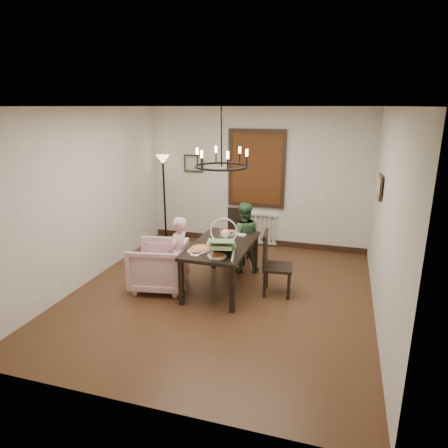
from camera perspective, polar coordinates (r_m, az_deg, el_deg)
The scene contains 17 objects.
room_shell at distance 6.12m, azimuth 0.46°, elevation 3.25°, with size 4.51×5.00×2.81m.
dining_table at distance 6.26m, azimuth -0.34°, elevation -3.56°, with size 0.90×1.59×0.74m.
chair_far at distance 7.38m, azimuth 1.83°, elevation -1.73°, with size 0.44×0.44×0.99m, color black, non-canonical shape.
chair_right at distance 6.16m, azimuth 7.72°, elevation -5.61°, with size 0.44×0.44×1.00m, color black, non-canonical shape.
armchair at distance 6.44m, azimuth -9.33°, elevation -5.86°, with size 0.81×0.84×0.76m, color beige.
elderly_woman at distance 6.16m, azimuth -6.52°, elevation -5.48°, with size 0.37×0.24×1.02m, color #ECA7B6.
seated_man at distance 6.98m, azimuth 2.78°, elevation -2.70°, with size 0.50×0.39×1.02m, color #375D39.
baby_bouncer at distance 5.71m, azimuth -0.20°, elevation -2.66°, with size 0.41×0.57×0.37m, color #B1E19B, non-canonical shape.
salad_bowl at distance 6.10m, azimuth -1.15°, elevation -2.85°, with size 0.33×0.33×0.08m, color white.
pizza_platter at distance 5.97m, azimuth -3.38°, elevation -3.52°, with size 0.32×0.32×0.04m, color tan.
drinking_glass at distance 6.29m, azimuth 0.99°, elevation -1.88°, with size 0.08×0.08×0.16m, color silver.
window_blinds at distance 8.08m, azimuth 4.67°, elevation 7.88°, with size 1.00×0.03×1.40m, color #572A11.
radiator at distance 8.38m, azimuth 4.50°, elevation -0.58°, with size 0.92×0.12×0.62m, color silver, non-canonical shape.
picture_back at distance 8.47m, azimuth -4.38°, elevation 8.63°, with size 0.42×0.03×0.36m, color black.
picture_right at distance 6.38m, azimuth 21.38°, elevation 4.95°, with size 0.42×0.03×0.36m, color black.
floor_lamp at distance 8.53m, azimuth -8.50°, elevation 3.42°, with size 0.30×0.30×1.80m, color black, non-canonical shape.
chandelier at distance 5.94m, azimuth -0.36°, elevation 8.24°, with size 0.80×0.80×0.04m, color black.
Camera 1 is at (1.67, -5.35, 2.81)m, focal length 32.00 mm.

